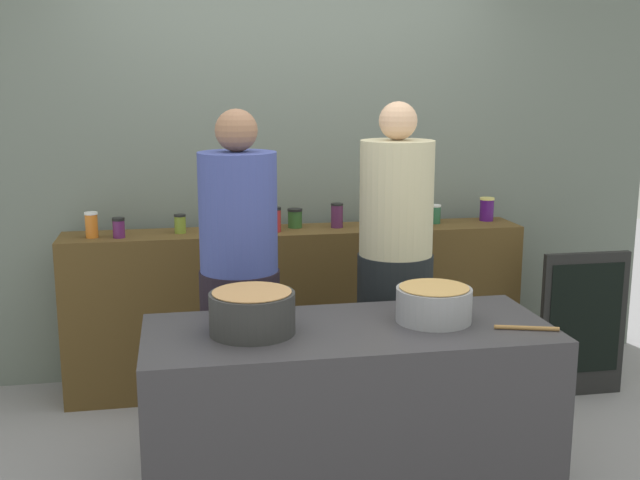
{
  "coord_description": "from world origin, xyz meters",
  "views": [
    {
      "loc": [
        -0.69,
        -3.29,
        1.81
      ],
      "look_at": [
        0.0,
        0.35,
        1.05
      ],
      "focal_mm": 43.22,
      "sensor_mm": 36.0,
      "label": 1
    }
  ],
  "objects": [
    {
      "name": "preserve_jar_9",
      "position": [
        0.86,
        1.14,
        1.02
      ],
      "size": [
        0.08,
        0.08,
        0.11
      ],
      "color": "#255B3B",
      "rests_on": "display_shelf"
    },
    {
      "name": "ground",
      "position": [
        0.0,
        0.0,
        0.0
      ],
      "size": [
        12.0,
        12.0,
        0.0
      ],
      "primitive_type": "plane",
      "color": "gray"
    },
    {
      "name": "cooking_pot_center",
      "position": [
        0.38,
        -0.28,
        0.88
      ],
      "size": [
        0.32,
        0.32,
        0.15
      ],
      "color": "gray",
      "rests_on": "prep_table"
    },
    {
      "name": "preserve_jar_10",
      "position": [
        1.21,
        1.17,
        1.04
      ],
      "size": [
        0.09,
        0.09,
        0.15
      ],
      "color": "#3F1160",
      "rests_on": "display_shelf"
    },
    {
      "name": "cook_with_tongs",
      "position": [
        -0.4,
        0.3,
        0.76
      ],
      "size": [
        0.39,
        0.39,
        1.69
      ],
      "color": "black",
      "rests_on": "ground"
    },
    {
      "name": "preserve_jar_7",
      "position": [
        0.53,
        1.07,
        1.02
      ],
      "size": [
        0.09,
        0.09,
        0.12
      ],
      "color": "orange",
      "rests_on": "display_shelf"
    },
    {
      "name": "preserve_jar_4",
      "position": [
        -0.13,
        1.05,
        1.04
      ],
      "size": [
        0.07,
        0.07,
        0.14
      ],
      "color": "#A52527",
      "rests_on": "display_shelf"
    },
    {
      "name": "storefront_wall",
      "position": [
        0.0,
        1.45,
        1.5
      ],
      "size": [
        4.8,
        0.12,
        3.0
      ],
      "primitive_type": "cube",
      "color": "slate",
      "rests_on": "ground"
    },
    {
      "name": "cook_in_cap",
      "position": [
        0.4,
        0.41,
        0.78
      ],
      "size": [
        0.39,
        0.39,
        1.72
      ],
      "color": "black",
      "rests_on": "ground"
    },
    {
      "name": "cooking_pot_left",
      "position": [
        -0.4,
        -0.3,
        0.9
      ],
      "size": [
        0.35,
        0.35,
        0.18
      ],
      "color": "#2D2D2D",
      "rests_on": "prep_table"
    },
    {
      "name": "preserve_jar_2",
      "position": [
        -0.67,
        1.11,
        1.02
      ],
      "size": [
        0.07,
        0.07,
        0.11
      ],
      "color": "olive",
      "rests_on": "display_shelf"
    },
    {
      "name": "preserve_jar_3",
      "position": [
        -0.32,
        1.13,
        1.03
      ],
      "size": [
        0.08,
        0.08,
        0.14
      ],
      "color": "olive",
      "rests_on": "display_shelf"
    },
    {
      "name": "preserve_jar_8",
      "position": [
        0.73,
        1.03,
        1.02
      ],
      "size": [
        0.07,
        0.07,
        0.11
      ],
      "color": "#B33818",
      "rests_on": "display_shelf"
    },
    {
      "name": "preserve_jar_5",
      "position": [
        0.0,
        1.15,
        1.02
      ],
      "size": [
        0.09,
        0.09,
        0.11
      ],
      "color": "#2A5223",
      "rests_on": "display_shelf"
    },
    {
      "name": "chalkboard_sign",
      "position": [
        1.61,
        0.63,
        0.43
      ],
      "size": [
        0.52,
        0.05,
        0.86
      ],
      "color": "black",
      "rests_on": "ground"
    },
    {
      "name": "wooden_spoon",
      "position": [
        0.71,
        -0.47,
        0.82
      ],
      "size": [
        0.26,
        0.1,
        0.02
      ],
      "primitive_type": "cylinder",
      "rotation": [
        1.57,
        0.0,
        1.26
      ],
      "color": "#9E703D",
      "rests_on": "prep_table"
    },
    {
      "name": "preserve_jar_1",
      "position": [
        -1.01,
        1.03,
        1.02
      ],
      "size": [
        0.07,
        0.07,
        0.11
      ],
      "color": "#551E53",
      "rests_on": "display_shelf"
    },
    {
      "name": "display_shelf",
      "position": [
        0.0,
        1.1,
        0.48
      ],
      "size": [
        2.7,
        0.36,
        0.96
      ],
      "primitive_type": "cube",
      "color": "#503A1B",
      "rests_on": "ground"
    },
    {
      "name": "prep_table",
      "position": [
        0.0,
        -0.3,
        0.4
      ],
      "size": [
        1.7,
        0.7,
        0.81
      ],
      "primitive_type": "cube",
      "color": "#38363B",
      "rests_on": "ground"
    },
    {
      "name": "preserve_jar_0",
      "position": [
        -1.16,
        1.07,
        1.04
      ],
      "size": [
        0.07,
        0.07,
        0.14
      ],
      "color": "#CD6820",
      "rests_on": "display_shelf"
    },
    {
      "name": "preserve_jar_6",
      "position": [
        0.25,
        1.11,
        1.04
      ],
      "size": [
        0.07,
        0.07,
        0.14
      ],
      "color": "#4C2146",
      "rests_on": "display_shelf"
    }
  ]
}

